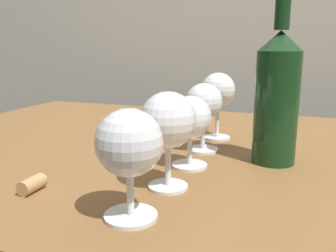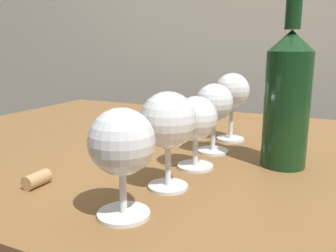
# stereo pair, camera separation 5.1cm
# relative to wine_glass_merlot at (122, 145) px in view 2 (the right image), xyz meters

# --- Properties ---
(dining_table) EXTENTS (1.54, 0.88, 0.72)m
(dining_table) POSITION_rel_wine_glass_merlot_xyz_m (0.07, 0.33, -0.17)
(dining_table) COLOR brown
(dining_table) RESTS_ON ground_plane
(wine_glass_merlot) EXTENTS (0.08, 0.08, 0.14)m
(wine_glass_merlot) POSITION_rel_wine_glass_merlot_xyz_m (0.00, 0.00, 0.00)
(wine_glass_merlot) COLOR white
(wine_glass_merlot) RESTS_ON dining_table
(wine_glass_port) EXTENTS (0.08, 0.08, 0.15)m
(wine_glass_port) POSITION_rel_wine_glass_merlot_xyz_m (0.01, 0.11, 0.01)
(wine_glass_port) COLOR white
(wine_glass_port) RESTS_ON dining_table
(wine_glass_rose) EXTENTS (0.07, 0.07, 0.13)m
(wine_glass_rose) POSITION_rel_wine_glass_merlot_xyz_m (0.01, 0.21, -0.01)
(wine_glass_rose) COLOR white
(wine_glass_rose) RESTS_ON dining_table
(wine_glass_amber) EXTENTS (0.07, 0.07, 0.14)m
(wine_glass_amber) POSITION_rel_wine_glass_merlot_xyz_m (0.01, 0.31, 0.00)
(wine_glass_amber) COLOR white
(wine_glass_amber) RESTS_ON dining_table
(wine_glass_cabernet) EXTENTS (0.08, 0.08, 0.15)m
(wine_glass_cabernet) POSITION_rel_wine_glass_merlot_xyz_m (0.02, 0.42, 0.02)
(wine_glass_cabernet) COLOR white
(wine_glass_cabernet) RESTS_ON dining_table
(wine_bottle) EXTENTS (0.08, 0.08, 0.33)m
(wine_bottle) POSITION_rel_wine_glass_merlot_xyz_m (0.15, 0.29, 0.03)
(wine_bottle) COLOR #143819
(wine_bottle) RESTS_ON dining_table
(cork) EXTENTS (0.02, 0.04, 0.02)m
(cork) POSITION_rel_wine_glass_merlot_xyz_m (-0.17, 0.02, -0.08)
(cork) COLOR tan
(cork) RESTS_ON dining_table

